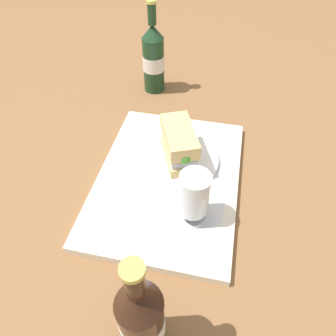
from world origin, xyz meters
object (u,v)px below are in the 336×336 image
at_px(beer_glass, 194,197).
at_px(second_bottle, 153,58).
at_px(beer_bottle, 142,320).
at_px(plate, 179,159).
at_px(sandwich, 179,145).

xyz_separation_m(beer_glass, second_bottle, (-0.47, -0.20, 0.02)).
distance_m(beer_bottle, second_bottle, 0.73).
xyz_separation_m(plate, beer_bottle, (0.39, 0.02, 0.08)).
height_order(beer_glass, beer_bottle, beer_bottle).
height_order(plate, second_bottle, second_bottle).
xyz_separation_m(beer_bottle, second_bottle, (-0.71, -0.16, 0.00)).
distance_m(sandwich, beer_bottle, 0.39).
relative_size(plate, beer_glass, 1.52).
relative_size(beer_glass, second_bottle, 0.47).
bearing_deg(plate, second_bottle, -156.65).
distance_m(plate, beer_glass, 0.17).
height_order(beer_glass, second_bottle, second_bottle).
bearing_deg(second_bottle, beer_bottle, 12.62).
height_order(plate, beer_glass, beer_glass).
height_order(plate, beer_bottle, beer_bottle).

